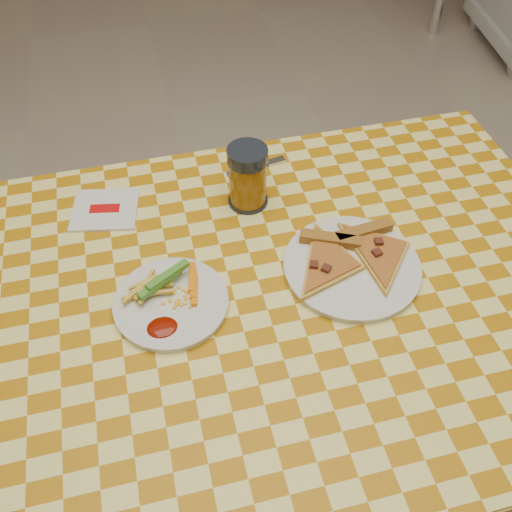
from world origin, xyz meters
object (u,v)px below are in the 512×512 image
Objects in this scene: plate_left at (171,304)px; plate_right at (352,267)px; table at (262,318)px; drink_glass at (248,177)px.

plate_right is at bearing 0.49° from plate_left.
table is 0.18m from plate_left.
plate_left is (-0.16, 0.02, 0.08)m from table.
drink_glass is at bearing 49.95° from plate_left.
plate_left is 0.31m from drink_glass.
plate_left is 0.34m from plate_right.
table is 6.39× the size of plate_left.
plate_left is at bearing 174.76° from table.
plate_right is (0.34, 0.00, 0.00)m from plate_left.
drink_glass is at bearing 122.33° from plate_right.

